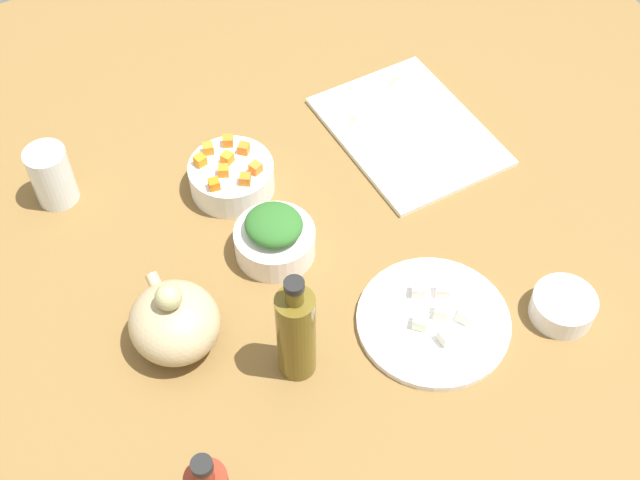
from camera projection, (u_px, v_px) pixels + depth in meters
tabletop at (320, 264)px, 141.78cm from camera, size 190.00×190.00×3.00cm
cutting_board at (409, 131)px, 158.60cm from camera, size 33.83×25.46×1.00cm
plate_tofu at (433, 321)px, 132.22cm from camera, size 24.19×24.19×1.20cm
bowl_greens at (275, 242)px, 139.46cm from camera, size 13.43×13.43×5.25cm
bowl_carrots at (232, 177)px, 148.22cm from camera, size 14.92×14.92×5.60cm
bowl_small_side at (563, 306)px, 132.17cm from camera, size 10.11×10.11×4.17cm
teapot at (174, 321)px, 126.62cm from camera, size 15.97×13.78×13.81cm
bottle_0 at (296, 333)px, 120.83cm from camera, size 5.76×5.76×21.54cm
drinking_glass_0 at (52, 176)px, 144.72cm from camera, size 7.19×7.19×11.07cm
carrot_cube_0 at (256, 168)px, 144.53cm from camera, size 2.31×2.31×1.80cm
carrot_cube_1 at (244, 148)px, 147.42cm from camera, size 2.55×2.55×1.80cm
carrot_cube_2 at (200, 160)px, 145.62cm from camera, size 2.17×2.17×1.80cm
carrot_cube_3 at (223, 171)px, 144.12cm from camera, size 2.40×2.40×1.80cm
carrot_cube_4 at (245, 179)px, 142.91cm from camera, size 2.50×2.50×1.80cm
carrot_cube_5 at (208, 149)px, 147.39cm from camera, size 2.22×2.22×1.80cm
carrot_cube_6 at (227, 158)px, 145.96cm from camera, size 2.40×2.40×1.80cm
carrot_cube_7 at (214, 184)px, 142.20cm from camera, size 2.08×2.08×1.80cm
carrot_cube_8 at (228, 141)px, 148.56cm from camera, size 2.43×2.43×1.80cm
chopped_greens_mound at (274, 224)px, 135.89cm from camera, size 12.72×12.51×3.84cm
tofu_cube_0 at (442, 311)px, 131.35cm from camera, size 3.11×3.11×2.20cm
tofu_cube_1 at (419, 290)px, 133.86cm from camera, size 3.07×3.07×2.20cm
tofu_cube_2 at (420, 322)px, 130.16cm from camera, size 3.11×3.11×2.20cm
tofu_cube_3 at (447, 337)px, 128.49cm from camera, size 2.22×2.22×2.20cm
tofu_cube_4 at (443, 290)px, 133.86cm from camera, size 3.07×3.07×2.20cm
tofu_cube_5 at (466, 315)px, 130.89cm from camera, size 2.98×2.98×2.20cm
dumpling_0 at (400, 83)px, 163.92cm from camera, size 5.51×5.75×3.14cm
dumpling_1 at (422, 126)px, 157.18cm from camera, size 5.14×5.44×2.21cm
dumpling_2 at (359, 120)px, 157.95cm from camera, size 4.71×4.17×2.45cm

